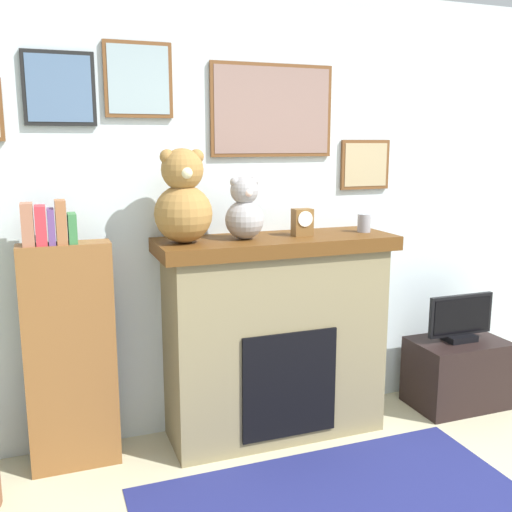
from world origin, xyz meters
name	(u,v)px	position (x,y,z in m)	size (l,w,h in m)	color
back_wall	(252,212)	(0.00, 2.00, 1.31)	(5.20, 0.15, 2.60)	silver
fireplace	(275,336)	(0.04, 1.72, 0.60)	(1.37, 0.50, 1.20)	#7F7250
bookshelf	(69,350)	(-1.11, 1.74, 0.66)	(0.46, 0.16, 1.44)	brown
tv_stand	(457,373)	(1.31, 1.64, 0.22)	(0.61, 0.40, 0.45)	black
television	(460,320)	(1.31, 1.64, 0.59)	(0.47, 0.14, 0.31)	black
candle_jar	(364,223)	(0.60, 1.70, 1.25)	(0.08, 0.08, 0.11)	gray
mantel_clock	(302,222)	(0.20, 1.70, 1.27)	(0.11, 0.08, 0.16)	brown
teddy_bear_cream	(183,201)	(-0.50, 1.70, 1.42)	(0.31, 0.31, 0.50)	olive
teddy_bear_brown	(244,211)	(-0.15, 1.70, 1.35)	(0.22, 0.22, 0.35)	gray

